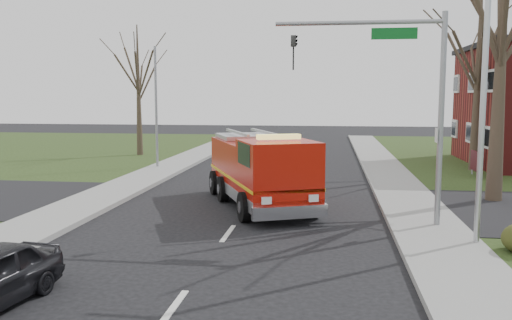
# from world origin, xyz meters

# --- Properties ---
(ground) EXTENTS (120.00, 120.00, 0.00)m
(ground) POSITION_xyz_m (0.00, 0.00, 0.00)
(ground) COLOR black
(ground) RESTS_ON ground
(sidewalk_right) EXTENTS (2.40, 80.00, 0.15)m
(sidewalk_right) POSITION_xyz_m (6.20, 0.00, 0.07)
(sidewalk_right) COLOR gray
(sidewalk_right) RESTS_ON ground
(sidewalk_left) EXTENTS (2.40, 80.00, 0.15)m
(sidewalk_left) POSITION_xyz_m (-6.20, 0.00, 0.07)
(sidewalk_left) COLOR gray
(sidewalk_left) RESTS_ON ground
(health_center_sign) EXTENTS (0.12, 2.00, 1.40)m
(health_center_sign) POSITION_xyz_m (10.50, 12.50, 0.88)
(health_center_sign) COLOR #410F16
(health_center_sign) RESTS_ON ground
(bare_tree_near) EXTENTS (6.00, 6.00, 12.00)m
(bare_tree_near) POSITION_xyz_m (9.50, 6.00, 7.41)
(bare_tree_near) COLOR #3A2B22
(bare_tree_near) RESTS_ON ground
(bare_tree_far) EXTENTS (5.25, 5.25, 10.50)m
(bare_tree_far) POSITION_xyz_m (11.00, 15.00, 6.49)
(bare_tree_far) COLOR #3A2B22
(bare_tree_far) RESTS_ON ground
(bare_tree_left) EXTENTS (4.50, 4.50, 9.00)m
(bare_tree_left) POSITION_xyz_m (-10.00, 20.00, 5.56)
(bare_tree_left) COLOR #3A2B22
(bare_tree_left) RESTS_ON ground
(traffic_signal_mast) EXTENTS (5.29, 0.18, 6.80)m
(traffic_signal_mast) POSITION_xyz_m (5.21, 1.50, 4.71)
(traffic_signal_mast) COLOR gray
(traffic_signal_mast) RESTS_ON ground
(streetlight_pole) EXTENTS (1.48, 0.16, 8.40)m
(streetlight_pole) POSITION_xyz_m (7.14, -0.50, 4.55)
(streetlight_pole) COLOR #B7BABF
(streetlight_pole) RESTS_ON ground
(utility_pole_far) EXTENTS (0.14, 0.14, 7.00)m
(utility_pole_far) POSITION_xyz_m (-6.80, 14.00, 3.50)
(utility_pole_far) COLOR gray
(utility_pole_far) RESTS_ON ground
(fire_engine) EXTENTS (5.10, 7.67, 2.93)m
(fire_engine) POSITION_xyz_m (0.46, 4.27, 1.33)
(fire_engine) COLOR #AB1207
(fire_engine) RESTS_ON ground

